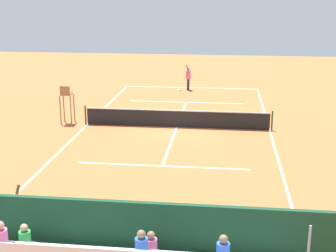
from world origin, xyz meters
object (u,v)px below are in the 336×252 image
(tennis_ball_near, at_px, (168,96))
(tennis_racket, at_px, (179,90))
(line_judge, at_px, (16,216))
(umpire_chair, at_px, (66,100))
(courtside_bench, at_px, (204,242))
(tennis_player, at_px, (188,76))
(equipment_bag, at_px, (129,252))
(tennis_ball_far, at_px, (220,99))
(tennis_net, at_px, (177,118))

(tennis_ball_near, bearing_deg, tennis_racket, -102.54)
(tennis_ball_near, height_order, line_judge, line_judge)
(umpire_chair, height_order, courtside_bench, umpire_chair)
(courtside_bench, xyz_separation_m, line_judge, (5.42, -0.02, 0.46))
(umpire_chair, relative_size, tennis_player, 1.11)
(equipment_bag, xyz_separation_m, tennis_player, (0.19, -23.55, 0.84))
(umpire_chair, bearing_deg, tennis_ball_far, -139.96)
(umpire_chair, height_order, tennis_ball_far, umpire_chair)
(tennis_net, bearing_deg, tennis_ball_far, -107.22)
(umpire_chair, xyz_separation_m, equipment_bag, (-6.21, 13.56, -1.13))
(equipment_bag, relative_size, line_judge, 0.47)
(tennis_player, height_order, tennis_racket, tennis_player)
(equipment_bag, height_order, tennis_ball_near, equipment_bag)
(equipment_bag, bearing_deg, courtside_bench, -176.51)
(equipment_bag, bearing_deg, umpire_chair, -65.41)
(courtside_bench, xyz_separation_m, equipment_bag, (2.10, 0.13, -0.38))
(courtside_bench, bearing_deg, tennis_ball_near, -80.44)
(tennis_racket, relative_size, tennis_ball_near, 8.49)
(tennis_racket, xyz_separation_m, tennis_ball_near, (0.53, 2.40, 0.02))
(courtside_bench, bearing_deg, tennis_racket, -82.70)
(tennis_ball_near, bearing_deg, equipment_bag, 93.84)
(tennis_racket, bearing_deg, tennis_ball_near, 77.46)
(line_judge, bearing_deg, tennis_player, -97.61)
(equipment_bag, xyz_separation_m, tennis_racket, (0.88, -23.38, -0.16))
(tennis_player, xyz_separation_m, tennis_racket, (0.69, 0.16, -1.00))
(courtside_bench, height_order, tennis_racket, courtside_bench)
(tennis_net, xyz_separation_m, tennis_ball_near, (1.40, -7.59, -0.47))
(tennis_net, height_order, tennis_racket, tennis_net)
(tennis_net, xyz_separation_m, tennis_racket, (0.87, -9.98, -0.49))
(tennis_racket, relative_size, line_judge, 0.29)
(equipment_bag, height_order, tennis_player, tennis_player)
(equipment_bag, relative_size, tennis_ball_near, 13.64)
(tennis_racket, bearing_deg, umpire_chair, 61.51)
(tennis_ball_far, xyz_separation_m, line_judge, (5.56, 20.52, 0.98))
(tennis_player, xyz_separation_m, tennis_ball_far, (-2.43, 2.88, -0.98))
(equipment_bag, bearing_deg, line_judge, -2.50)
(tennis_net, relative_size, courtside_bench, 5.72)
(courtside_bench, height_order, line_judge, line_judge)
(courtside_bench, xyz_separation_m, tennis_racket, (2.98, -23.26, -0.54))
(tennis_ball_near, relative_size, line_judge, 0.03)
(umpire_chair, xyz_separation_m, tennis_racket, (-5.33, -9.82, -1.30))
(equipment_bag, xyz_separation_m, tennis_ball_near, (1.41, -20.99, -0.15))
(tennis_racket, bearing_deg, tennis_player, -166.91)
(tennis_net, height_order, courtside_bench, tennis_net)
(tennis_racket, distance_m, line_judge, 23.39)
(tennis_net, height_order, umpire_chair, umpire_chair)
(courtside_bench, bearing_deg, umpire_chair, -58.26)
(tennis_net, xyz_separation_m, tennis_ball_far, (-2.25, -7.26, -0.47))
(tennis_player, bearing_deg, tennis_ball_near, 64.44)
(equipment_bag, xyz_separation_m, tennis_ball_far, (-2.24, -20.66, -0.15))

